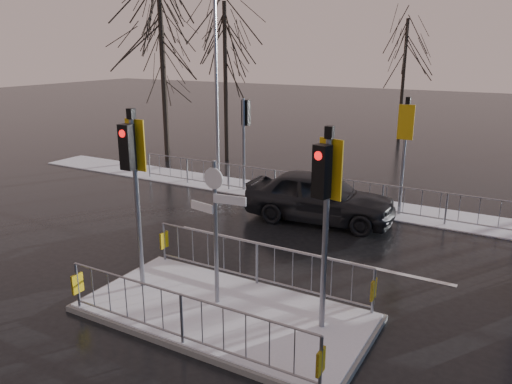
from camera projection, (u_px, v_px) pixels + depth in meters
The scene contains 11 objects.
ground at pixel (224, 316), 10.34m from camera, with size 120.00×120.00×0.00m, color black.
snow_verge at pixel (358, 205), 17.51m from camera, with size 30.00×2.00×0.04m, color white.
lane_markings at pixel (215, 323), 10.06m from camera, with size 8.00×11.38×0.01m.
traffic_island at pixel (224, 298), 10.25m from camera, with size 6.00×3.04×4.15m.
far_kerb_fixtures at pixel (363, 182), 16.67m from camera, with size 18.00×0.65×3.83m.
car_far_lane at pixel (319, 197), 15.77m from camera, with size 1.91×4.74×1.62m, color black.
tree_near_a at pixel (161, 30), 22.80m from camera, with size 4.75×4.75×8.97m.
tree_near_b at pixel (225, 52), 23.13m from camera, with size 4.00×4.00×7.55m.
tree_near_c at pixel (164, 64), 26.28m from camera, with size 3.50×3.50×6.61m.
tree_far_a at pixel (405, 57), 28.30m from camera, with size 3.75×3.75×7.08m.
street_lamp_left at pixel (217, 69), 20.07m from camera, with size 1.25×0.18×8.20m.
Camera 1 is at (5.13, -7.68, 5.36)m, focal length 35.00 mm.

